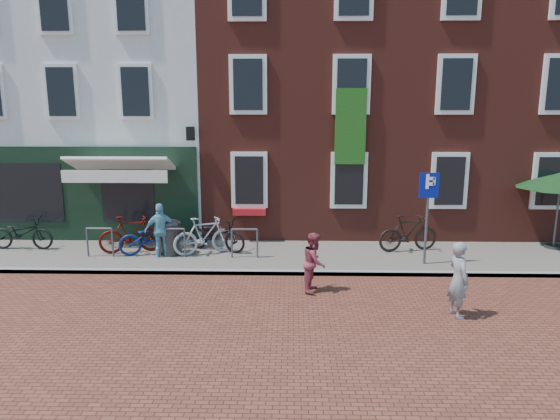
{
  "coord_description": "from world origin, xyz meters",
  "views": [
    {
      "loc": [
        1.79,
        -12.08,
        4.19
      ],
      "look_at": [
        1.48,
        0.86,
        1.51
      ],
      "focal_mm": 32.29,
      "sensor_mm": 36.0,
      "label": 1
    }
  ],
  "objects_px": {
    "cafe_person": "(161,230)",
    "bicycle_1": "(131,234)",
    "litter_bin": "(171,235)",
    "bicycle_0": "(22,233)",
    "boy": "(314,262)",
    "bicycle_3": "(205,236)",
    "bicycle_5": "(408,233)",
    "parking_sign": "(428,202)",
    "woman": "(458,279)",
    "bicycle_2": "(152,238)",
    "bicycle_4": "(216,235)"
  },
  "relations": [
    {
      "from": "litter_bin",
      "to": "bicycle_5",
      "type": "relative_size",
      "value": 0.6
    },
    {
      "from": "bicycle_1",
      "to": "bicycle_2",
      "type": "distance_m",
      "value": 0.68
    },
    {
      "from": "woman",
      "to": "cafe_person",
      "type": "bearing_deg",
      "value": 49.56
    },
    {
      "from": "boy",
      "to": "cafe_person",
      "type": "relative_size",
      "value": 0.93
    },
    {
      "from": "woman",
      "to": "bicycle_0",
      "type": "height_order",
      "value": "woman"
    },
    {
      "from": "boy",
      "to": "bicycle_5",
      "type": "xyz_separation_m",
      "value": [
        2.81,
        2.98,
        -0.06
      ]
    },
    {
      "from": "parking_sign",
      "to": "woman",
      "type": "distance_m",
      "value": 3.31
    },
    {
      "from": "parking_sign",
      "to": "cafe_person",
      "type": "height_order",
      "value": "parking_sign"
    },
    {
      "from": "bicycle_4",
      "to": "cafe_person",
      "type": "bearing_deg",
      "value": 133.34
    },
    {
      "from": "litter_bin",
      "to": "bicycle_2",
      "type": "relative_size",
      "value": 0.58
    },
    {
      "from": "bicycle_0",
      "to": "bicycle_4",
      "type": "relative_size",
      "value": 1.0
    },
    {
      "from": "parking_sign",
      "to": "bicycle_0",
      "type": "relative_size",
      "value": 1.33
    },
    {
      "from": "boy",
      "to": "bicycle_3",
      "type": "distance_m",
      "value": 3.91
    },
    {
      "from": "bicycle_2",
      "to": "bicycle_0",
      "type": "bearing_deg",
      "value": 67.99
    },
    {
      "from": "bicycle_2",
      "to": "bicycle_1",
      "type": "bearing_deg",
      "value": 59.04
    },
    {
      "from": "litter_bin",
      "to": "boy",
      "type": "height_order",
      "value": "boy"
    },
    {
      "from": "woman",
      "to": "cafe_person",
      "type": "distance_m",
      "value": 7.85
    },
    {
      "from": "woman",
      "to": "bicycle_1",
      "type": "xyz_separation_m",
      "value": [
        -7.9,
        4.03,
        -0.15
      ]
    },
    {
      "from": "parking_sign",
      "to": "woman",
      "type": "height_order",
      "value": "parking_sign"
    },
    {
      "from": "litter_bin",
      "to": "parking_sign",
      "type": "relative_size",
      "value": 0.44
    },
    {
      "from": "parking_sign",
      "to": "cafe_person",
      "type": "distance_m",
      "value": 7.19
    },
    {
      "from": "cafe_person",
      "to": "bicycle_3",
      "type": "relative_size",
      "value": 0.84
    },
    {
      "from": "bicycle_3",
      "to": "bicycle_4",
      "type": "height_order",
      "value": "bicycle_3"
    },
    {
      "from": "bicycle_0",
      "to": "bicycle_1",
      "type": "relative_size",
      "value": 1.03
    },
    {
      "from": "woman",
      "to": "bicycle_4",
      "type": "distance_m",
      "value": 6.97
    },
    {
      "from": "litter_bin",
      "to": "woman",
      "type": "bearing_deg",
      "value": -30.04
    },
    {
      "from": "litter_bin",
      "to": "bicycle_3",
      "type": "relative_size",
      "value": 0.6
    },
    {
      "from": "bicycle_5",
      "to": "litter_bin",
      "type": "bearing_deg",
      "value": 80.94
    },
    {
      "from": "cafe_person",
      "to": "bicycle_1",
      "type": "distance_m",
      "value": 1.05
    },
    {
      "from": "boy",
      "to": "bicycle_2",
      "type": "distance_m",
      "value": 5.08
    },
    {
      "from": "bicycle_1",
      "to": "woman",
      "type": "bearing_deg",
      "value": -133.95
    },
    {
      "from": "woman",
      "to": "bicycle_2",
      "type": "xyz_separation_m",
      "value": [
        -7.25,
        3.85,
        -0.2
      ]
    },
    {
      "from": "litter_bin",
      "to": "parking_sign",
      "type": "distance_m",
      "value": 7.04
    },
    {
      "from": "bicycle_0",
      "to": "litter_bin",
      "type": "bearing_deg",
      "value": -93.73
    },
    {
      "from": "woman",
      "to": "bicycle_0",
      "type": "bearing_deg",
      "value": 56.37
    },
    {
      "from": "bicycle_2",
      "to": "bicycle_3",
      "type": "relative_size",
      "value": 1.03
    },
    {
      "from": "cafe_person",
      "to": "bicycle_3",
      "type": "height_order",
      "value": "cafe_person"
    },
    {
      "from": "litter_bin",
      "to": "parking_sign",
      "type": "bearing_deg",
      "value": -6.1
    },
    {
      "from": "bicycle_1",
      "to": "bicycle_4",
      "type": "height_order",
      "value": "bicycle_1"
    },
    {
      "from": "litter_bin",
      "to": "bicycle_0",
      "type": "height_order",
      "value": "litter_bin"
    },
    {
      "from": "litter_bin",
      "to": "bicycle_1",
      "type": "height_order",
      "value": "same"
    },
    {
      "from": "litter_bin",
      "to": "bicycle_3",
      "type": "distance_m",
      "value": 0.96
    },
    {
      "from": "boy",
      "to": "bicycle_1",
      "type": "distance_m",
      "value": 5.73
    },
    {
      "from": "bicycle_3",
      "to": "bicycle_4",
      "type": "bearing_deg",
      "value": -61.44
    },
    {
      "from": "boy",
      "to": "bicycle_2",
      "type": "xyz_separation_m",
      "value": [
        -4.43,
        2.48,
        -0.11
      ]
    },
    {
      "from": "parking_sign",
      "to": "bicycle_3",
      "type": "xyz_separation_m",
      "value": [
        -5.95,
        0.75,
        -1.13
      ]
    },
    {
      "from": "cafe_person",
      "to": "bicycle_0",
      "type": "relative_size",
      "value": 0.82
    },
    {
      "from": "boy",
      "to": "cafe_person",
      "type": "xyz_separation_m",
      "value": [
        -4.12,
        2.3,
        0.16
      ]
    },
    {
      "from": "bicycle_0",
      "to": "bicycle_4",
      "type": "bearing_deg",
      "value": -89.01
    },
    {
      "from": "boy",
      "to": "bicycle_5",
      "type": "height_order",
      "value": "boy"
    }
  ]
}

